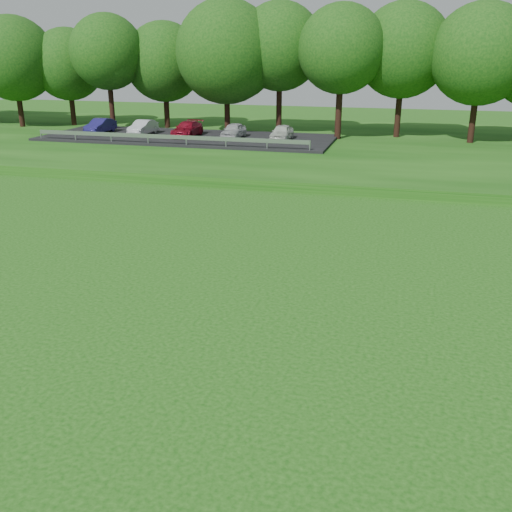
# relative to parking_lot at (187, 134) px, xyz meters

# --- Properties ---
(berm) EXTENTS (130.00, 30.00, 0.60)m
(berm) POSITION_rel_parking_lot_xyz_m (23.93, 1.20, -0.71)
(berm) COLOR #13440D
(berm) RESTS_ON ground
(treeline) EXTENTS (104.00, 7.00, 15.00)m
(treeline) POSITION_rel_parking_lot_xyz_m (23.93, 5.20, 7.09)
(treeline) COLOR #0E3E0F
(treeline) RESTS_ON berm
(parking_lot) EXTENTS (24.00, 9.00, 1.38)m
(parking_lot) POSITION_rel_parking_lot_xyz_m (0.00, 0.00, 0.00)
(parking_lot) COLOR black
(parking_lot) RESTS_ON berm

